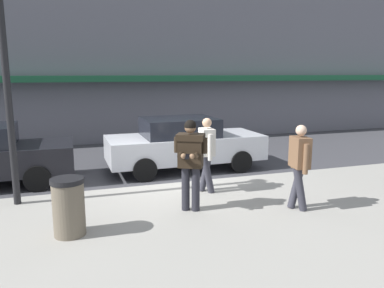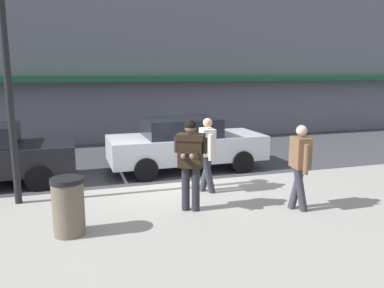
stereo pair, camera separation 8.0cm
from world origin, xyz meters
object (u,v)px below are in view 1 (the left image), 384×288
Objects in this scene: pedestrian_in_light_coat at (207,150)px; street_lamp_post at (4,56)px; man_texting_on_phone at (191,155)px; trash_bin at (69,207)px; pedestrian_dark_coat at (299,162)px; parked_sedan_mid at (184,143)px.

street_lamp_post reaches higher than pedestrian_in_light_coat.
man_texting_on_phone reaches higher than pedestrian_in_light_coat.
trash_bin is (-2.27, -0.46, -0.62)m from man_texting_on_phone.
man_texting_on_phone is 2.40m from trash_bin.
trash_bin is at bearing 178.15° from pedestrian_dark_coat.
pedestrian_in_light_coat is at bearing -95.41° from parked_sedan_mid.
pedestrian_in_light_coat is 1.74× the size of trash_bin.
man_texting_on_phone is 0.37× the size of street_lamp_post.
trash_bin is (-3.22, -4.08, -0.16)m from parked_sedan_mid.
pedestrian_dark_coat reaches higher than parked_sedan_mid.
man_texting_on_phone is 1.25m from pedestrian_in_light_coat.
pedestrian_in_light_coat is (0.71, 1.01, -0.14)m from man_texting_on_phone.
street_lamp_post is at bearing 173.41° from pedestrian_in_light_coat.
pedestrian_in_light_coat is (-0.25, -2.61, 0.32)m from parked_sedan_mid.
parked_sedan_mid is at bearing 26.70° from street_lamp_post.
pedestrian_dark_coat is at bearing -75.57° from parked_sedan_mid.
street_lamp_post is (-5.34, 2.07, 2.03)m from pedestrian_dark_coat.
pedestrian_in_light_coat is 2.09m from pedestrian_dark_coat.
street_lamp_post is (-4.26, -2.14, 2.35)m from parked_sedan_mid.
trash_bin is at bearing -153.70° from pedestrian_in_light_coat.
pedestrian_dark_coat is (1.09, -4.22, 0.32)m from parked_sedan_mid.
parked_sedan_mid is 2.64m from pedestrian_in_light_coat.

